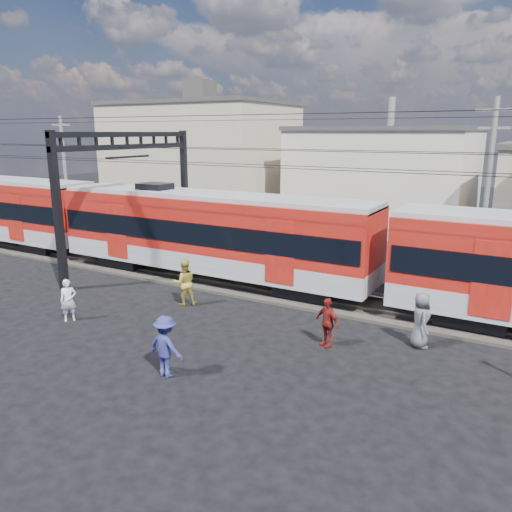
% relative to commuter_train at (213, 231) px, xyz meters
% --- Properties ---
extents(ground, '(120.00, 120.00, 0.00)m').
position_rel_commuter_train_xyz_m(ground, '(4.93, -8.00, -2.40)').
color(ground, black).
rests_on(ground, ground).
extents(track_bed, '(70.00, 3.40, 0.12)m').
position_rel_commuter_train_xyz_m(track_bed, '(4.93, 0.00, -2.34)').
color(track_bed, '#2D2823').
rests_on(track_bed, ground).
extents(rail_near, '(70.00, 0.12, 0.12)m').
position_rel_commuter_train_xyz_m(rail_near, '(4.93, -0.75, -2.22)').
color(rail_near, '#59544C').
rests_on(rail_near, track_bed).
extents(rail_far, '(70.00, 0.12, 0.12)m').
position_rel_commuter_train_xyz_m(rail_far, '(4.93, 0.75, -2.22)').
color(rail_far, '#59544C').
rests_on(rail_far, track_bed).
extents(commuter_train, '(50.30, 3.08, 4.17)m').
position_rel_commuter_train_xyz_m(commuter_train, '(0.00, 0.00, 0.00)').
color(commuter_train, black).
rests_on(commuter_train, ground).
extents(catenary, '(70.00, 9.30, 7.52)m').
position_rel_commuter_train_xyz_m(catenary, '(-3.72, -0.00, 2.73)').
color(catenary, black).
rests_on(catenary, ground).
extents(building_west, '(14.28, 10.20, 9.30)m').
position_rel_commuter_train_xyz_m(building_west, '(-12.07, 16.00, 2.25)').
color(building_west, '#BCAA8F').
rests_on(building_west, ground).
extents(building_midwest, '(12.24, 12.24, 7.30)m').
position_rel_commuter_train_xyz_m(building_midwest, '(2.93, 19.00, 1.25)').
color(building_midwest, beige).
rests_on(building_midwest, ground).
extents(utility_pole_mid, '(1.80, 0.24, 8.50)m').
position_rel_commuter_train_xyz_m(utility_pole_mid, '(10.93, 7.00, 2.13)').
color(utility_pole_mid, slate).
rests_on(utility_pole_mid, ground).
extents(utility_pole_west, '(1.80, 0.24, 8.00)m').
position_rel_commuter_train_xyz_m(utility_pole_west, '(-17.07, 6.00, 1.88)').
color(utility_pole_west, slate).
rests_on(utility_pole_west, ground).
extents(pedestrian_a, '(0.66, 0.70, 1.60)m').
position_rel_commuter_train_xyz_m(pedestrian_a, '(-1.76, -7.03, -1.60)').
color(pedestrian_a, silver).
rests_on(pedestrian_a, ground).
extents(pedestrian_b, '(1.16, 1.16, 1.90)m').
position_rel_commuter_train_xyz_m(pedestrian_b, '(0.92, -3.45, -1.45)').
color(pedestrian_b, gold).
rests_on(pedestrian_b, ground).
extents(pedestrian_c, '(1.25, 0.78, 1.85)m').
position_rel_commuter_train_xyz_m(pedestrian_c, '(4.27, -8.66, -1.48)').
color(pedestrian_c, navy).
rests_on(pedestrian_c, ground).
extents(pedestrian_d, '(1.07, 0.78, 1.68)m').
position_rel_commuter_train_xyz_m(pedestrian_d, '(7.53, -4.41, -1.56)').
color(pedestrian_d, maroon).
rests_on(pedestrian_d, ground).
extents(pedestrian_e, '(0.95, 1.09, 1.87)m').
position_rel_commuter_train_xyz_m(pedestrian_e, '(10.21, -2.92, -1.47)').
color(pedestrian_e, '#525157').
rests_on(pedestrian_e, ground).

